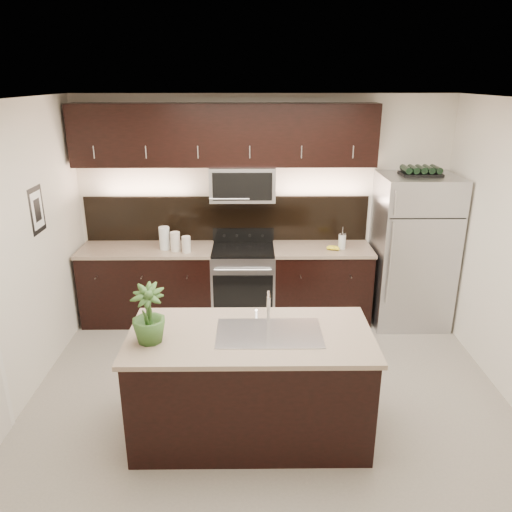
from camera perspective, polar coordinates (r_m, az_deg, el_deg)
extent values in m
plane|color=gray|center=(4.92, 1.34, -15.94)|extent=(4.50, 4.50, 0.00)
cube|color=silver|center=(6.18, 0.84, 5.52)|extent=(4.50, 0.02, 2.70)
cube|color=silver|center=(2.51, 3.13, -17.47)|extent=(4.50, 0.02, 2.70)
cube|color=silver|center=(4.76, -26.71, -1.05)|extent=(0.02, 4.00, 2.70)
cube|color=white|center=(4.00, 1.66, 17.33)|extent=(4.50, 4.00, 0.02)
cube|color=black|center=(5.32, -23.72, 4.83)|extent=(0.01, 0.32, 0.46)
cube|color=white|center=(5.32, -23.69, 4.83)|extent=(0.00, 0.24, 0.36)
cube|color=black|center=(6.30, -12.12, -3.29)|extent=(1.57, 0.62, 0.90)
cube|color=black|center=(6.24, 7.42, -3.26)|extent=(1.16, 0.62, 0.90)
cube|color=#B2B2B7|center=(6.18, -1.45, -3.32)|extent=(0.76, 0.62, 0.90)
cube|color=black|center=(6.01, -1.49, 0.76)|extent=(0.76, 0.60, 0.03)
cube|color=#C4AD93|center=(6.14, -12.43, 0.75)|extent=(1.59, 0.65, 0.04)
cube|color=#C4AD93|center=(6.07, 7.61, 0.83)|extent=(1.18, 0.65, 0.04)
cube|color=black|center=(6.21, -3.37, 4.30)|extent=(3.49, 0.02, 0.56)
cube|color=#B2B2B7|center=(5.91, -1.54, 8.33)|extent=(0.76, 0.40, 0.40)
cube|color=black|center=(5.87, -3.65, 13.65)|extent=(3.49, 0.33, 0.70)
cube|color=black|center=(4.28, -0.63, -14.62)|extent=(1.90, 0.90, 0.90)
cube|color=#C4AD93|center=(4.04, -0.65, -9.11)|extent=(1.96, 0.96, 0.04)
cube|color=silver|center=(4.03, 1.51, -8.77)|extent=(0.84, 0.50, 0.01)
cylinder|color=silver|center=(4.16, 1.42, -6.01)|extent=(0.03, 0.03, 0.24)
cylinder|color=silver|center=(4.03, 1.47, -4.52)|extent=(0.02, 0.14, 0.02)
cylinder|color=silver|center=(3.99, 1.50, -5.59)|extent=(0.02, 0.02, 0.10)
cube|color=#B2B2B7|center=(6.26, 17.38, 0.57)|extent=(0.88, 0.79, 1.82)
cube|color=black|center=(6.03, 18.28, 8.89)|extent=(0.45, 0.28, 0.03)
cylinder|color=black|center=(5.97, 16.75, 9.46)|extent=(0.07, 0.26, 0.07)
cylinder|color=black|center=(6.00, 17.54, 9.42)|extent=(0.07, 0.26, 0.07)
cylinder|color=black|center=(6.02, 18.33, 9.38)|extent=(0.07, 0.26, 0.07)
cylinder|color=black|center=(6.05, 19.11, 9.34)|extent=(0.07, 0.26, 0.07)
cylinder|color=black|center=(6.08, 19.88, 9.30)|extent=(0.07, 0.26, 0.07)
imported|color=#2E5120|center=(3.90, -12.21, -6.50)|extent=(0.28, 0.28, 0.47)
cylinder|color=silver|center=(6.00, -10.42, 2.02)|extent=(0.13, 0.13, 0.27)
cylinder|color=silver|center=(5.93, -9.21, 1.65)|extent=(0.11, 0.11, 0.23)
cylinder|color=silver|center=(5.86, -7.97, 1.32)|extent=(0.10, 0.10, 0.19)
cylinder|color=silver|center=(6.02, 9.80, 1.64)|extent=(0.09, 0.09, 0.17)
cylinder|color=silver|center=(6.00, 9.86, 2.51)|extent=(0.09, 0.09, 0.02)
cylinder|color=silver|center=(5.98, 9.88, 2.91)|extent=(0.01, 0.01, 0.07)
ellipsoid|color=yellow|center=(5.99, 8.42, 0.99)|extent=(0.19, 0.16, 0.05)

